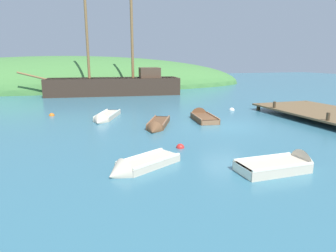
# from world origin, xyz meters

# --- Properties ---
(ground_plane) EXTENTS (120.00, 120.00, 0.00)m
(ground_plane) POSITION_xyz_m (0.00, 0.00, 0.00)
(ground_plane) COLOR teal
(dock) EXTENTS (5.26, 9.38, 1.53)m
(dock) POSITION_xyz_m (7.61, 0.00, 0.39)
(dock) COLOR brown
(dock) RESTS_ON ground
(shore_hill) EXTENTS (53.43, 20.62, 8.66)m
(shore_hill) POSITION_xyz_m (-8.42, 30.12, 0.00)
(shore_hill) COLOR #477F3D
(shore_hill) RESTS_ON ground
(sailing_ship) EXTENTS (17.08, 5.21, 12.95)m
(sailing_ship) POSITION_xyz_m (-3.78, 17.97, 0.71)
(sailing_ship) COLOR #38281E
(sailing_ship) RESTS_ON ground
(rowboat_portside) EXTENTS (2.41, 3.63, 0.92)m
(rowboat_portside) POSITION_xyz_m (-3.84, 0.99, 0.08)
(rowboat_portside) COLOR brown
(rowboat_portside) RESTS_ON ground
(rowboat_outer_left) EXTENTS (3.11, 1.22, 1.14)m
(rowboat_outer_left) POSITION_xyz_m (-1.37, -6.90, 0.11)
(rowboat_outer_left) COLOR beige
(rowboat_outer_left) RESTS_ON ground
(rowboat_far) EXTENTS (3.07, 2.27, 0.98)m
(rowboat_far) POSITION_xyz_m (-6.33, -5.22, 0.08)
(rowboat_far) COLOR beige
(rowboat_far) RESTS_ON ground
(rowboat_center) EXTENTS (2.38, 3.84, 0.96)m
(rowboat_center) POSITION_xyz_m (-6.44, 4.30, 0.09)
(rowboat_center) COLOR beige
(rowboat_center) RESTS_ON ground
(rowboat_outer_right) EXTENTS (1.62, 3.42, 1.13)m
(rowboat_outer_right) POSITION_xyz_m (-0.36, 2.40, 0.10)
(rowboat_outer_right) COLOR brown
(rowboat_outer_right) RESTS_ON ground
(buoy_red) EXTENTS (0.37, 0.37, 0.37)m
(buoy_red) POSITION_xyz_m (-3.98, -3.23, 0.00)
(buoy_red) COLOR red
(buoy_red) RESTS_ON ground
(buoy_orange) EXTENTS (0.38, 0.38, 0.38)m
(buoy_orange) POSITION_xyz_m (-9.86, 6.74, 0.00)
(buoy_orange) COLOR orange
(buoy_orange) RESTS_ON ground
(buoy_white) EXTENTS (0.43, 0.43, 0.43)m
(buoy_white) POSITION_xyz_m (3.26, 4.77, 0.00)
(buoy_white) COLOR white
(buoy_white) RESTS_ON ground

